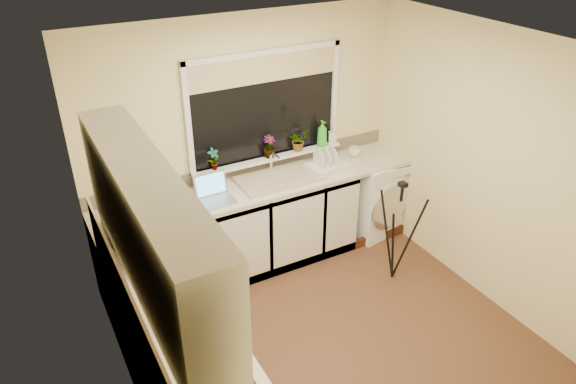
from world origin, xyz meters
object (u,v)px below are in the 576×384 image
(plant_c, at_px, (269,147))
(cup_left, at_px, (214,381))
(laptop, at_px, (214,193))
(dish_rack, at_px, (327,166))
(washing_machine, at_px, (372,193))
(kettle, at_px, (179,288))
(microwave, at_px, (147,230))
(soap_bottle_green, at_px, (322,133))
(soap_bottle_clear, at_px, (332,135))
(plant_d, at_px, (298,140))
(cup_back, at_px, (354,152))
(steel_jar, at_px, (168,315))
(tripod, at_px, (397,232))
(plant_a, at_px, (214,159))

(plant_c, relative_size, cup_left, 2.10)
(laptop, distance_m, dish_rack, 1.22)
(washing_machine, bearing_deg, laptop, 172.45)
(kettle, xyz_separation_m, microwave, (-0.02, 0.70, 0.07))
(plant_c, xyz_separation_m, soap_bottle_green, (0.60, -0.02, 0.02))
(laptop, xyz_separation_m, cup_left, (-0.80, -1.98, -0.01))
(soap_bottle_clear, bearing_deg, plant_c, 179.45)
(cup_left, bearing_deg, laptop, 68.08)
(laptop, relative_size, soap_bottle_clear, 1.79)
(laptop, distance_m, kettle, 1.38)
(plant_d, bearing_deg, soap_bottle_green, -6.14)
(kettle, height_order, cup_back, kettle)
(steel_jar, relative_size, soap_bottle_clear, 0.61)
(kettle, relative_size, microwave, 0.33)
(dish_rack, height_order, microwave, microwave)
(washing_machine, height_order, kettle, kettle)
(steel_jar, xyz_separation_m, microwave, (0.12, 0.87, 0.11))
(steel_jar, xyz_separation_m, plant_d, (1.89, 1.62, 0.20))
(laptop, xyz_separation_m, kettle, (-0.72, -1.17, 0.04))
(plant_c, height_order, cup_back, plant_c)
(soap_bottle_green, xyz_separation_m, soap_bottle_clear, (0.14, 0.01, -0.05))
(dish_rack, relative_size, soap_bottle_clear, 2.22)
(kettle, bearing_deg, soap_bottle_green, 35.17)
(soap_bottle_green, xyz_separation_m, cup_left, (-2.10, -2.23, -0.24))
(plant_c, bearing_deg, soap_bottle_green, -2.02)
(steel_jar, bearing_deg, dish_rack, 33.34)
(washing_machine, relative_size, dish_rack, 2.23)
(laptop, height_order, cup_back, laptop)
(laptop, relative_size, dish_rack, 0.81)
(soap_bottle_green, bearing_deg, cup_left, -133.25)
(tripod, relative_size, plant_c, 4.72)
(steel_jar, xyz_separation_m, cup_left, (0.06, -0.63, -0.00))
(kettle, relative_size, tripod, 0.19)
(cup_left, bearing_deg, dish_rack, 44.76)
(cup_back, bearing_deg, plant_c, 172.21)
(tripod, bearing_deg, microwave, -164.82)
(washing_machine, distance_m, microwave, 2.71)
(dish_rack, xyz_separation_m, tripod, (0.28, -0.83, -0.40))
(tripod, height_order, soap_bottle_clear, soap_bottle_clear)
(washing_machine, xyz_separation_m, steel_jar, (-2.71, -1.40, 0.52))
(laptop, bearing_deg, plant_a, 64.81)
(steel_jar, height_order, soap_bottle_green, soap_bottle_green)
(microwave, bearing_deg, laptop, -77.27)
(microwave, xyz_separation_m, soap_bottle_clear, (2.17, 0.74, 0.07))
(kettle, distance_m, dish_rack, 2.28)
(dish_rack, bearing_deg, plant_d, 117.59)
(steel_jar, distance_m, microwave, 0.89)
(soap_bottle_clear, bearing_deg, cup_back, -30.64)
(plant_c, height_order, cup_left, plant_c)
(soap_bottle_clear, relative_size, cup_back, 1.40)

